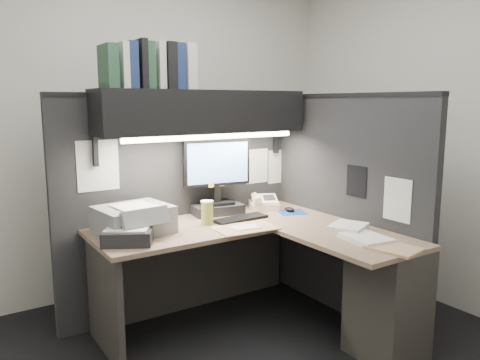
% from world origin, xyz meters
% --- Properties ---
extents(floor, '(3.50, 3.50, 0.00)m').
position_xyz_m(floor, '(0.00, 0.00, 0.00)').
color(floor, black).
rests_on(floor, ground).
extents(wall_back, '(3.50, 0.04, 2.70)m').
position_xyz_m(wall_back, '(0.00, 1.50, 1.35)').
color(wall_back, silver).
rests_on(wall_back, floor).
extents(wall_right, '(0.04, 3.00, 2.70)m').
position_xyz_m(wall_right, '(1.75, 0.00, 1.35)').
color(wall_right, silver).
rests_on(wall_right, floor).
extents(partition_back, '(1.90, 0.06, 1.60)m').
position_xyz_m(partition_back, '(0.03, 0.93, 0.80)').
color(partition_back, black).
rests_on(partition_back, floor).
extents(partition_right, '(0.06, 1.50, 1.60)m').
position_xyz_m(partition_right, '(0.98, 0.18, 0.80)').
color(partition_right, black).
rests_on(partition_right, floor).
extents(desk, '(1.70, 1.53, 0.73)m').
position_xyz_m(desk, '(0.43, -0.00, 0.44)').
color(desk, '#977960').
rests_on(desk, floor).
extents(overhead_shelf, '(1.55, 0.34, 0.30)m').
position_xyz_m(overhead_shelf, '(0.12, 0.75, 1.50)').
color(overhead_shelf, black).
rests_on(overhead_shelf, partition_back).
extents(task_light_tube, '(1.32, 0.04, 0.04)m').
position_xyz_m(task_light_tube, '(0.12, 0.61, 1.33)').
color(task_light_tube, white).
rests_on(task_light_tube, overhead_shelf).
extents(monitor, '(0.52, 0.28, 0.56)m').
position_xyz_m(monitor, '(0.25, 0.79, 0.95)').
color(monitor, black).
rests_on(monitor, desk).
extents(keyboard, '(0.42, 0.16, 0.02)m').
position_xyz_m(keyboard, '(0.30, 0.53, 0.74)').
color(keyboard, black).
rests_on(keyboard, desk).
extents(mousepad, '(0.26, 0.25, 0.00)m').
position_xyz_m(mousepad, '(0.76, 0.51, 0.73)').
color(mousepad, navy).
rests_on(mousepad, desk).
extents(mouse, '(0.06, 0.09, 0.03)m').
position_xyz_m(mouse, '(0.75, 0.53, 0.75)').
color(mouse, black).
rests_on(mouse, mousepad).
extents(telephone, '(0.29, 0.30, 0.09)m').
position_xyz_m(telephone, '(0.65, 0.73, 0.77)').
color(telephone, beige).
rests_on(telephone, desk).
extents(coffee_cup, '(0.09, 0.09, 0.16)m').
position_xyz_m(coffee_cup, '(0.04, 0.56, 0.81)').
color(coffee_cup, '#A7AC44').
rests_on(coffee_cup, desk).
extents(printer, '(0.48, 0.42, 0.18)m').
position_xyz_m(printer, '(-0.47, 0.63, 0.82)').
color(printer, gray).
rests_on(printer, desk).
extents(notebook_stack, '(0.37, 0.35, 0.09)m').
position_xyz_m(notebook_stack, '(-0.57, 0.44, 0.77)').
color(notebook_stack, black).
rests_on(notebook_stack, desk).
extents(open_folder, '(0.43, 0.30, 0.01)m').
position_xyz_m(open_folder, '(0.20, 0.32, 0.73)').
color(open_folder, tan).
rests_on(open_folder, desk).
extents(paper_stack_a, '(0.31, 0.29, 0.05)m').
position_xyz_m(paper_stack_a, '(0.72, -0.11, 0.75)').
color(paper_stack_a, white).
rests_on(paper_stack_a, desk).
extents(paper_stack_b, '(0.26, 0.31, 0.03)m').
position_xyz_m(paper_stack_b, '(0.66, -0.31, 0.74)').
color(paper_stack_b, white).
rests_on(paper_stack_b, desk).
extents(manila_stack, '(0.27, 0.31, 0.02)m').
position_xyz_m(manila_stack, '(0.65, -0.53, 0.74)').
color(manila_stack, tan).
rests_on(manila_stack, desk).
extents(binder_row, '(0.61, 0.26, 0.31)m').
position_xyz_m(binder_row, '(-0.27, 0.75, 1.80)').
color(binder_row, '#295238').
rests_on(binder_row, overhead_shelf).
extents(pinned_papers, '(1.76, 1.31, 0.51)m').
position_xyz_m(pinned_papers, '(0.42, 0.56, 1.05)').
color(pinned_papers, white).
rests_on(pinned_papers, partition_back).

